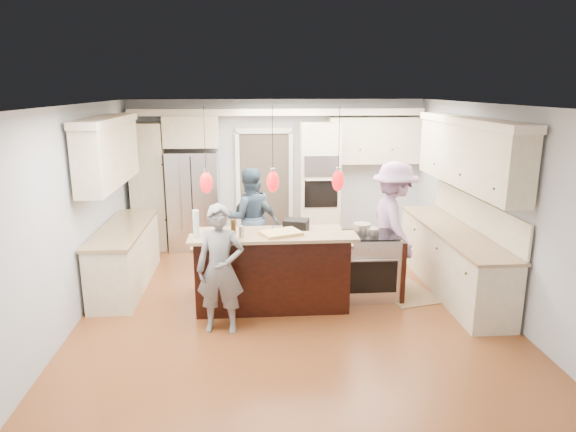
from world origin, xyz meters
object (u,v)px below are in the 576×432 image
object	(u,v)px
island_range	(370,265)
person_bar_end	(220,269)
kitchen_island	(272,268)
person_far_left	(249,217)
refrigerator	(194,200)

from	to	relation	value
island_range	person_bar_end	world-z (taller)	person_bar_end
kitchen_island	person_far_left	bearing A→B (deg)	101.07
refrigerator	kitchen_island	world-z (taller)	refrigerator
person_bar_end	person_far_left	size ratio (longest dim) A/B	0.96
person_far_left	kitchen_island	bearing A→B (deg)	92.89
island_range	person_far_left	bearing A→B (deg)	139.61
kitchen_island	island_range	distance (m)	1.41
kitchen_island	person_bar_end	xyz separation A→B (m)	(-0.65, -0.86, 0.31)
island_range	person_bar_end	bearing A→B (deg)	-155.63
island_range	person_far_left	size ratio (longest dim) A/B	0.56
kitchen_island	person_bar_end	bearing A→B (deg)	-127.26
island_range	person_far_left	xyz separation A→B (m)	(-1.71, 1.45, 0.37)
person_far_left	refrigerator	bearing A→B (deg)	-54.19
kitchen_island	person_bar_end	distance (m)	1.12
island_range	person_bar_end	distance (m)	2.29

